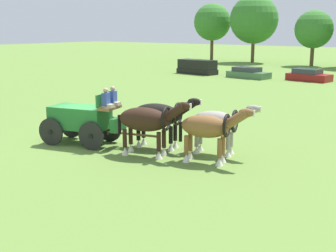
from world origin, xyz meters
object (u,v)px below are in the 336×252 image
object	(u,v)px
show_wagon	(83,118)
parked_vehicle_b	(248,73)
draft_horse_lead_off	(209,128)
parked_vehicle_a	(197,67)
draft_horse_rear_near	(160,116)
draft_horse_lead_near	(218,123)
draft_horse_rear_off	(147,121)
parked_vehicle_c	(309,76)

from	to	relation	value
show_wagon	parked_vehicle_b	bearing A→B (deg)	102.30
draft_horse_lead_off	parked_vehicle_a	distance (m)	34.23
draft_horse_rear_near	draft_horse_lead_near	distance (m)	2.61
show_wagon	parked_vehicle_b	xyz separation A→B (m)	(-6.33, 29.05, -0.69)
show_wagon	parked_vehicle_b	size ratio (longest dim) A/B	1.21
draft_horse_rear_near	parked_vehicle_a	size ratio (longest dim) A/B	0.64
draft_horse_rear_off	parked_vehicle_b	xyz separation A→B (m)	(-9.85, 28.81, -0.97)
draft_horse_lead_near	draft_horse_lead_off	bearing A→B (deg)	-75.23
parked_vehicle_a	parked_vehicle_b	bearing A→B (deg)	-3.04
parked_vehicle_c	draft_horse_rear_off	bearing A→B (deg)	-82.68
show_wagon	draft_horse_rear_near	distance (m)	3.53
show_wagon	draft_horse_lead_near	distance (m)	6.11
draft_horse_rear_off	parked_vehicle_a	distance (m)	33.47
draft_horse_rear_off	draft_horse_lead_near	bearing A→B (deg)	41.06
draft_horse_rear_off	parked_vehicle_a	bearing A→B (deg)	119.38
show_wagon	parked_vehicle_a	distance (m)	32.11
draft_horse_rear_off	parked_vehicle_a	world-z (taller)	draft_horse_rear_off
show_wagon	draft_horse_rear_off	size ratio (longest dim) A/B	1.77
draft_horse_rear_near	parked_vehicle_c	xyz separation A→B (m)	(-3.53, 28.80, -0.91)
parked_vehicle_a	parked_vehicle_c	xyz separation A→B (m)	(12.56, 0.90, -0.27)
draft_horse_lead_near	parked_vehicle_c	bearing A→B (deg)	102.15
draft_horse_rear_near	draft_horse_rear_off	size ratio (longest dim) A/B	1.00
show_wagon	draft_horse_lead_near	world-z (taller)	show_wagon
parked_vehicle_c	draft_horse_lead_off	bearing A→B (deg)	-77.74
show_wagon	draft_horse_lead_near	xyz separation A→B (m)	(5.71, 2.16, 0.12)
draft_horse_lead_near	parked_vehicle_b	size ratio (longest dim) A/B	0.63
parked_vehicle_b	show_wagon	bearing A→B (deg)	-77.70
draft_horse_rear_near	draft_horse_lead_off	bearing A→B (deg)	-11.84
show_wagon	parked_vehicle_c	bearing A→B (deg)	90.65
draft_horse_lead_off	parked_vehicle_c	bearing A→B (deg)	102.26
draft_horse_lead_off	parked_vehicle_b	world-z (taller)	draft_horse_lead_off
draft_horse_lead_off	parked_vehicle_b	xyz separation A→B (m)	(-12.38, 28.15, -0.88)
draft_horse_rear_near	parked_vehicle_b	xyz separation A→B (m)	(-9.52, 27.55, -0.94)
parked_vehicle_a	parked_vehicle_c	bearing A→B (deg)	4.10
draft_horse_lead_near	parked_vehicle_b	distance (m)	29.48
draft_horse_rear_near	draft_horse_rear_off	xyz separation A→B (m)	(0.33, -1.26, 0.03)
show_wagon	parked_vehicle_c	xyz separation A→B (m)	(-0.35, 30.30, -0.67)
parked_vehicle_a	parked_vehicle_b	distance (m)	6.59
draft_horse_lead_off	parked_vehicle_b	distance (m)	30.76
parked_vehicle_b	draft_horse_rear_near	bearing A→B (deg)	-70.94
parked_vehicle_b	parked_vehicle_a	bearing A→B (deg)	176.96
show_wagon	draft_horse_lead_off	world-z (taller)	show_wagon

